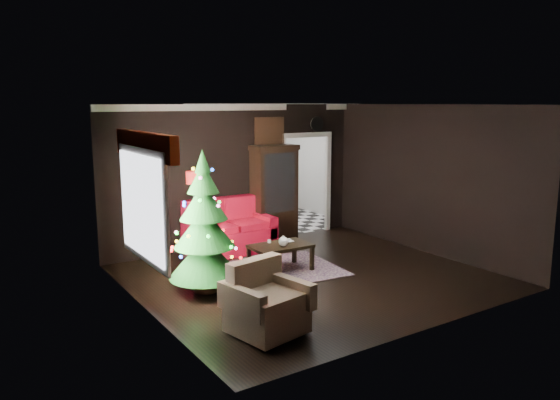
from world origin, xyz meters
TOP-DOWN VIEW (x-y plane):
  - floor at (0.00, 0.00)m, footprint 5.50×5.50m
  - ceiling at (0.00, 0.00)m, footprint 5.50×5.50m
  - wall_back at (0.00, 2.50)m, footprint 5.50×0.00m
  - wall_front at (0.00, -2.50)m, footprint 5.50×0.00m
  - wall_left at (-2.75, 0.00)m, footprint 0.00×5.50m
  - wall_right at (2.75, 0.00)m, footprint 0.00×5.50m
  - doorway at (1.70, 2.50)m, footprint 1.10×0.10m
  - left_window at (-2.71, 0.20)m, footprint 0.05×1.60m
  - valance at (-2.63, 0.20)m, footprint 0.12×2.10m
  - kitchen_floor at (1.70, 4.00)m, footprint 3.00×3.00m
  - kitchen_window at (1.70, 5.45)m, footprint 0.70×0.06m
  - rug at (-0.38, 0.58)m, footprint 2.44×1.88m
  - loveseat at (-0.40, 2.05)m, footprint 1.70×0.90m
  - curio_cabinet at (0.75, 2.27)m, footprint 0.90×0.45m
  - floor_lamp at (-1.25, 1.77)m, footprint 0.37×0.37m
  - christmas_tree at (-1.74, 0.30)m, footprint 1.45×1.45m
  - armchair at (-1.76, -1.50)m, footprint 0.98×0.98m
  - coffee_table at (-0.25, 0.50)m, footprint 1.03×0.63m
  - teapot at (-0.27, 0.39)m, footprint 0.22×0.22m
  - cup_a at (-0.34, 0.71)m, footprint 0.08×0.08m
  - cup_b at (-0.17, 0.50)m, footprint 0.08×0.08m
  - book at (-0.10, 0.64)m, footprint 0.16×0.04m
  - wall_clock at (1.95, 2.45)m, footprint 0.32×0.32m
  - painting at (0.75, 2.46)m, footprint 0.62×0.05m
  - kitchen_counter at (1.70, 5.20)m, footprint 1.80×0.60m
  - kitchen_table at (1.40, 3.70)m, footprint 0.70×0.70m

SIDE VIEW (x-z plane):
  - floor at x=0.00m, z-range 0.00..0.00m
  - kitchen_floor at x=1.70m, z-range 0.00..0.00m
  - rug at x=-0.38m, z-range 0.00..0.01m
  - coffee_table at x=-0.25m, z-range 0.01..0.47m
  - kitchen_table at x=1.40m, z-range 0.00..0.75m
  - kitchen_counter at x=1.70m, z-range 0.00..0.90m
  - armchair at x=-1.76m, z-range 0.03..0.89m
  - cup_a at x=-0.34m, z-range 0.47..0.52m
  - cup_b at x=-0.17m, z-range 0.47..0.53m
  - loveseat at x=-0.40m, z-range 0.00..1.00m
  - teapot at x=-0.27m, z-range 0.47..0.64m
  - book at x=-0.10m, z-range 0.47..0.69m
  - floor_lamp at x=-1.25m, z-range 0.01..1.65m
  - curio_cabinet at x=0.75m, z-range 0.00..1.90m
  - christmas_tree at x=-1.74m, z-range 0.01..2.09m
  - doorway at x=1.70m, z-range 0.00..2.10m
  - wall_back at x=0.00m, z-range -1.35..4.15m
  - wall_front at x=0.00m, z-range -1.35..4.15m
  - wall_left at x=-2.75m, z-range -1.35..4.15m
  - wall_right at x=2.75m, z-range -1.35..4.15m
  - left_window at x=-2.71m, z-range 0.75..2.15m
  - kitchen_window at x=1.70m, z-range 1.35..2.05m
  - painting at x=0.75m, z-range 1.99..2.51m
  - valance at x=-2.63m, z-range 2.10..2.44m
  - wall_clock at x=1.95m, z-range 2.35..2.41m
  - ceiling at x=0.00m, z-range 2.80..2.80m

